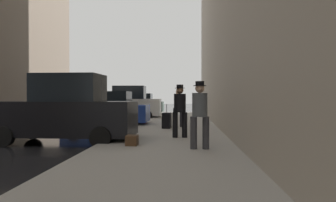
{
  "coord_description": "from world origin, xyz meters",
  "views": [
    {
      "loc": [
        6.57,
        -9.34,
        1.52
      ],
      "look_at": [
        5.8,
        5.17,
        1.33
      ],
      "focal_mm": 35.0,
      "sensor_mm": 36.0,
      "label": 1
    }
  ],
  "objects_px": {
    "parked_black_suv": "(65,112)",
    "rolling_suitcase": "(167,120)",
    "fire_hydrant": "(144,116)",
    "pedestrian_in_tan_coat": "(178,106)",
    "parked_dark_green_sedan": "(138,105)",
    "pedestrian_with_beanie": "(200,111)",
    "parked_white_van": "(127,104)",
    "pedestrian_with_fedora": "(180,108)",
    "parked_blue_sedan": "(108,110)",
    "duffel_bag": "(132,140)"
  },
  "relations": [
    {
      "from": "pedestrian_in_tan_coat",
      "to": "rolling_suitcase",
      "type": "xyz_separation_m",
      "value": [
        -0.49,
        -0.71,
        -0.61
      ]
    },
    {
      "from": "duffel_bag",
      "to": "fire_hydrant",
      "type": "bearing_deg",
      "value": 94.56
    },
    {
      "from": "parked_blue_sedan",
      "to": "duffel_bag",
      "type": "height_order",
      "value": "parked_blue_sedan"
    },
    {
      "from": "parked_white_van",
      "to": "fire_hydrant",
      "type": "distance_m",
      "value": 5.49
    },
    {
      "from": "rolling_suitcase",
      "to": "pedestrian_with_beanie",
      "type": "bearing_deg",
      "value": -78.01
    },
    {
      "from": "parked_black_suv",
      "to": "duffel_bag",
      "type": "xyz_separation_m",
      "value": [
        2.42,
        -1.3,
        -0.74
      ]
    },
    {
      "from": "parked_white_van",
      "to": "parked_black_suv",
      "type": "bearing_deg",
      "value": -90.0
    },
    {
      "from": "parked_blue_sedan",
      "to": "parked_white_van",
      "type": "distance_m",
      "value": 5.64
    },
    {
      "from": "pedestrian_with_fedora",
      "to": "fire_hydrant",
      "type": "bearing_deg",
      "value": 108.34
    },
    {
      "from": "rolling_suitcase",
      "to": "duffel_bag",
      "type": "bearing_deg",
      "value": -97.86
    },
    {
      "from": "parked_white_van",
      "to": "pedestrian_with_fedora",
      "type": "bearing_deg",
      "value": -71.23
    },
    {
      "from": "parked_white_van",
      "to": "parked_dark_green_sedan",
      "type": "bearing_deg",
      "value": 90.0
    },
    {
      "from": "fire_hydrant",
      "to": "pedestrian_in_tan_coat",
      "type": "height_order",
      "value": "pedestrian_in_tan_coat"
    },
    {
      "from": "parked_white_van",
      "to": "rolling_suitcase",
      "type": "bearing_deg",
      "value": -68.24
    },
    {
      "from": "parked_black_suv",
      "to": "pedestrian_in_tan_coat",
      "type": "height_order",
      "value": "parked_black_suv"
    },
    {
      "from": "parked_dark_green_sedan",
      "to": "rolling_suitcase",
      "type": "relative_size",
      "value": 4.06
    },
    {
      "from": "parked_dark_green_sedan",
      "to": "pedestrian_with_fedora",
      "type": "relative_size",
      "value": 2.38
    },
    {
      "from": "parked_black_suv",
      "to": "pedestrian_with_fedora",
      "type": "xyz_separation_m",
      "value": [
        3.74,
        0.53,
        0.1
      ]
    },
    {
      "from": "pedestrian_in_tan_coat",
      "to": "parked_blue_sedan",
      "type": "bearing_deg",
      "value": 158.05
    },
    {
      "from": "parked_black_suv",
      "to": "parked_blue_sedan",
      "type": "distance_m",
      "value": 5.9
    },
    {
      "from": "parked_blue_sedan",
      "to": "pedestrian_with_beanie",
      "type": "height_order",
      "value": "pedestrian_with_beanie"
    },
    {
      "from": "parked_white_van",
      "to": "pedestrian_in_tan_coat",
      "type": "relative_size",
      "value": 2.7
    },
    {
      "from": "duffel_bag",
      "to": "rolling_suitcase",
      "type": "bearing_deg",
      "value": 82.14
    },
    {
      "from": "pedestrian_in_tan_coat",
      "to": "pedestrian_with_fedora",
      "type": "xyz_separation_m",
      "value": [
        0.13,
        -3.91,
        0.03
      ]
    },
    {
      "from": "pedestrian_with_fedora",
      "to": "rolling_suitcase",
      "type": "relative_size",
      "value": 1.71
    },
    {
      "from": "fire_hydrant",
      "to": "pedestrian_with_beanie",
      "type": "bearing_deg",
      "value": -73.13
    },
    {
      "from": "parked_blue_sedan",
      "to": "fire_hydrant",
      "type": "height_order",
      "value": "parked_blue_sedan"
    },
    {
      "from": "parked_black_suv",
      "to": "parked_blue_sedan",
      "type": "xyz_separation_m",
      "value": [
        0.0,
        5.89,
        -0.18
      ]
    },
    {
      "from": "pedestrian_with_fedora",
      "to": "pedestrian_with_beanie",
      "type": "height_order",
      "value": "same"
    },
    {
      "from": "parked_white_van",
      "to": "rolling_suitcase",
      "type": "xyz_separation_m",
      "value": [
        3.11,
        -7.79,
        -0.54
      ]
    },
    {
      "from": "pedestrian_in_tan_coat",
      "to": "duffel_bag",
      "type": "bearing_deg",
      "value": -101.71
    },
    {
      "from": "parked_white_van",
      "to": "pedestrian_with_beanie",
      "type": "bearing_deg",
      "value": -72.2
    },
    {
      "from": "parked_black_suv",
      "to": "duffel_bag",
      "type": "height_order",
      "value": "parked_black_suv"
    },
    {
      "from": "fire_hydrant",
      "to": "pedestrian_in_tan_coat",
      "type": "xyz_separation_m",
      "value": [
        1.8,
        -1.92,
        0.61
      ]
    },
    {
      "from": "parked_dark_green_sedan",
      "to": "pedestrian_with_beanie",
      "type": "bearing_deg",
      "value": -77.01
    },
    {
      "from": "pedestrian_with_fedora",
      "to": "parked_blue_sedan",
      "type": "bearing_deg",
      "value": 124.87
    },
    {
      "from": "pedestrian_with_fedora",
      "to": "pedestrian_with_beanie",
      "type": "xyz_separation_m",
      "value": [
        0.56,
        -2.39,
        0.0
      ]
    },
    {
      "from": "pedestrian_in_tan_coat",
      "to": "pedestrian_with_beanie",
      "type": "bearing_deg",
      "value": -83.72
    },
    {
      "from": "fire_hydrant",
      "to": "pedestrian_in_tan_coat",
      "type": "relative_size",
      "value": 0.41
    },
    {
      "from": "parked_white_van",
      "to": "pedestrian_with_beanie",
      "type": "distance_m",
      "value": 14.07
    },
    {
      "from": "pedestrian_in_tan_coat",
      "to": "parked_black_suv",
      "type": "bearing_deg",
      "value": -129.08
    },
    {
      "from": "parked_black_suv",
      "to": "rolling_suitcase",
      "type": "relative_size",
      "value": 4.47
    },
    {
      "from": "duffel_bag",
      "to": "pedestrian_in_tan_coat",
      "type": "bearing_deg",
      "value": 78.29
    },
    {
      "from": "duffel_bag",
      "to": "parked_blue_sedan",
      "type": "bearing_deg",
      "value": 108.55
    },
    {
      "from": "parked_white_van",
      "to": "pedestrian_in_tan_coat",
      "type": "distance_m",
      "value": 7.95
    },
    {
      "from": "parked_black_suv",
      "to": "parked_dark_green_sedan",
      "type": "distance_m",
      "value": 16.77
    },
    {
      "from": "parked_black_suv",
      "to": "fire_hydrant",
      "type": "bearing_deg",
      "value": 74.18
    },
    {
      "from": "parked_white_van",
      "to": "parked_dark_green_sedan",
      "type": "xyz_separation_m",
      "value": [
        0.0,
        5.24,
        -0.18
      ]
    },
    {
      "from": "parked_black_suv",
      "to": "parked_blue_sedan",
      "type": "height_order",
      "value": "parked_black_suv"
    },
    {
      "from": "parked_black_suv",
      "to": "pedestrian_in_tan_coat",
      "type": "relative_size",
      "value": 2.72
    }
  ]
}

